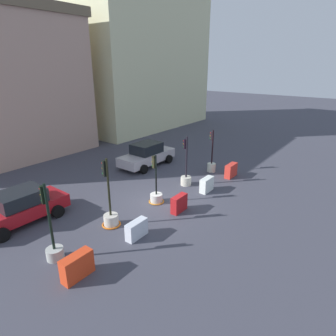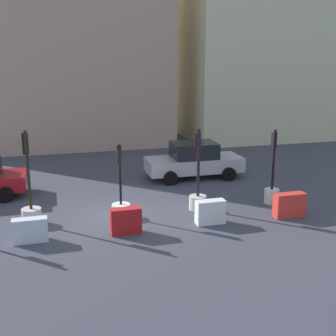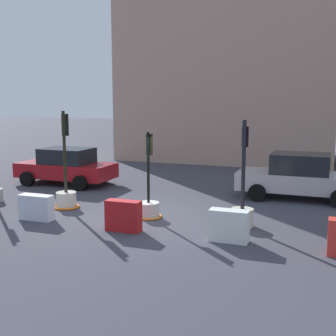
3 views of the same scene
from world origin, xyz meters
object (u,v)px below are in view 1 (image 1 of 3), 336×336
traffic_light_3 (186,176)px  traffic_light_0 (54,245)px  construction_barrier_0 (77,266)px  construction_barrier_4 (231,170)px  car_silver_hatchback (147,155)px  car_red_compact (20,207)px  traffic_light_4 (211,163)px  traffic_light_1 (111,215)px  construction_barrier_3 (207,185)px  construction_barrier_1 (137,229)px  traffic_light_2 (156,195)px  construction_barrier_2 (179,204)px

traffic_light_3 → traffic_light_0: bearing=-180.0°
construction_barrier_0 → construction_barrier_4: 11.98m
construction_barrier_0 → car_silver_hatchback: 11.87m
car_red_compact → traffic_light_4: bearing=-18.4°
traffic_light_4 → car_red_compact: size_ratio=0.70×
traffic_light_1 → construction_barrier_3: size_ratio=3.20×
construction_barrier_1 → car_silver_hatchback: (7.27, 5.80, 0.43)m
traffic_light_3 → construction_barrier_1: 6.20m
construction_barrier_0 → car_red_compact: bearing=82.2°
traffic_light_2 → construction_barrier_2: bearing=-93.4°
construction_barrier_4 → traffic_light_1: bearing=169.0°
construction_barrier_3 → car_silver_hatchback: size_ratio=0.23×
traffic_light_0 → construction_barrier_1: bearing=-26.9°
traffic_light_3 → construction_barrier_1: bearing=-165.9°
construction_barrier_4 → traffic_light_3: bearing=151.1°
traffic_light_2 → traffic_light_4: (5.94, -0.04, 0.19)m
construction_barrier_0 → car_red_compact: size_ratio=0.28×
traffic_light_0 → construction_barrier_3: size_ratio=3.08×
construction_barrier_3 → car_red_compact: 9.79m
traffic_light_1 → construction_barrier_0: bearing=-151.1°
traffic_light_2 → car_silver_hatchback: size_ratio=0.59×
traffic_light_3 → construction_barrier_3: bearing=-91.8°
traffic_light_1 → car_red_compact: traffic_light_1 is taller
traffic_light_1 → construction_barrier_4: 9.10m
traffic_light_2 → construction_barrier_2: size_ratio=2.66×
traffic_light_0 → traffic_light_2: 6.06m
traffic_light_3 → construction_barrier_2: (-3.01, -1.62, -0.16)m
traffic_light_1 → traffic_light_3: traffic_light_1 is taller
construction_barrier_2 → car_silver_hatchback: car_silver_hatchback is taller
construction_barrier_3 → car_red_compact: bearing=147.9°
construction_barrier_1 → construction_barrier_3: bearing=0.1°
car_red_compact → car_silver_hatchback: bearing=3.5°
traffic_light_2 → construction_barrier_4: bearing=-15.0°
traffic_light_1 → car_red_compact: size_ratio=0.78×
traffic_light_0 → construction_barrier_0: traffic_light_0 is taller
traffic_light_0 → construction_barrier_0: 1.56m
traffic_light_2 → traffic_light_4: 5.94m
construction_barrier_1 → construction_barrier_3: 5.96m
traffic_light_1 → traffic_light_3: 6.01m
traffic_light_4 → car_silver_hatchback: (-1.76, 4.38, 0.21)m
construction_barrier_4 → construction_barrier_0: bearing=179.8°
construction_barrier_2 → construction_barrier_4: construction_barrier_4 is taller
traffic_light_2 → construction_barrier_0: bearing=-166.1°
traffic_light_2 → construction_barrier_3: bearing=-26.9°
construction_barrier_1 → construction_barrier_2: construction_barrier_2 is taller
traffic_light_2 → construction_barrier_2: 1.58m
traffic_light_0 → construction_barrier_4: traffic_light_0 is taller
traffic_light_2 → construction_barrier_2: (-0.09, -1.58, 0.02)m
traffic_light_4 → construction_barrier_0: traffic_light_4 is taller
traffic_light_1 → car_silver_hatchback: traffic_light_1 is taller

